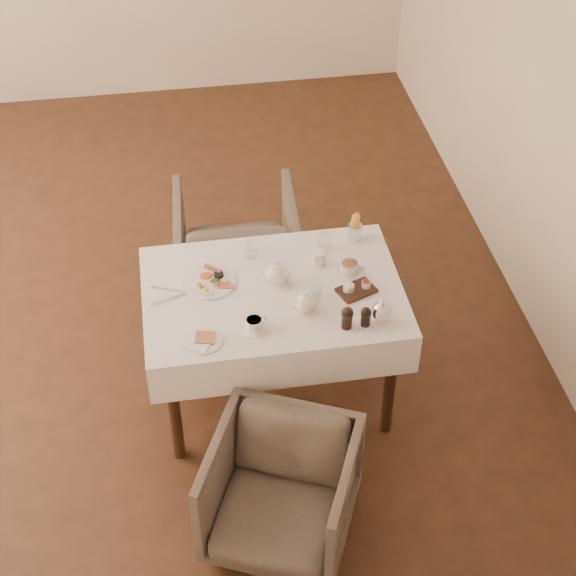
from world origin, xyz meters
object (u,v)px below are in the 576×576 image
at_px(armchair_far, 237,247).
at_px(teapot_centre, 277,272).
at_px(table, 273,308).
at_px(armchair_near, 281,492).
at_px(breakfast_plate, 209,281).

height_order(armchair_far, teapot_centre, teapot_centre).
distance_m(table, armchair_far, 0.95).
height_order(table, armchair_near, table).
height_order(armchair_near, teapot_centre, teapot_centre).
height_order(table, teapot_centre, teapot_centre).
bearing_deg(armchair_near, armchair_far, 114.13).
height_order(breakfast_plate, teapot_centre, teapot_centre).
xyz_separation_m(armchair_near, teapot_centre, (0.12, 0.91, 0.52)).
distance_m(armchair_far, teapot_centre, 0.98).
distance_m(armchair_near, breakfast_plate, 1.09).
relative_size(breakfast_plate, teapot_centre, 1.63).
xyz_separation_m(table, breakfast_plate, (-0.30, 0.11, 0.13)).
height_order(armchair_near, armchair_far, armchair_far).
xyz_separation_m(breakfast_plate, teapot_centre, (0.33, -0.05, 0.06)).
height_order(armchair_near, breakfast_plate, breakfast_plate).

